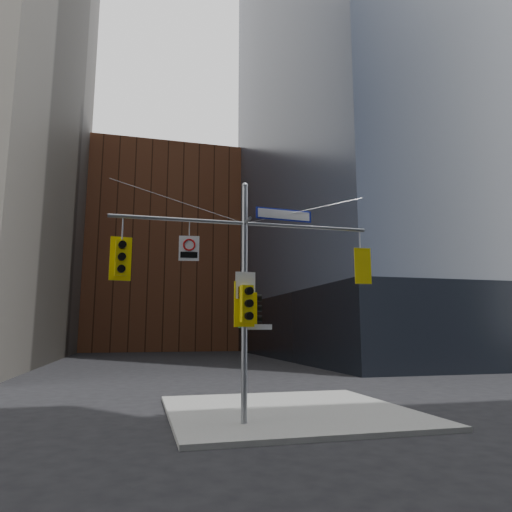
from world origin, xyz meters
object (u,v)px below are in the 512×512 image
street_sign_blade (284,215)px  signal_assembly (245,275)px  traffic_light_west_arm (121,258)px  traffic_light_pole_side (255,308)px  traffic_light_pole_front (246,304)px  traffic_light_east_arm (361,267)px  regulatory_sign_arm (189,247)px

street_sign_blade → signal_assembly: bearing=174.8°
traffic_light_west_arm → traffic_light_pole_side: traffic_light_west_arm is taller
traffic_light_pole_front → street_sign_blade: (1.26, 0.27, 2.81)m
traffic_light_west_arm → traffic_light_east_arm: traffic_light_west_arm is taller
signal_assembly → traffic_light_west_arm: (-3.58, 0.01, 0.38)m
traffic_light_west_arm → traffic_light_pole_front: traffic_light_west_arm is taller
signal_assembly → traffic_light_west_arm: signal_assembly is taller
signal_assembly → traffic_light_pole_side: 1.04m
street_sign_blade → traffic_light_pole_front: bearing=-173.3°
traffic_light_west_arm → traffic_light_east_arm: size_ratio=1.09×
traffic_light_pole_front → traffic_light_east_arm: bearing=-4.1°
traffic_light_pole_front → street_sign_blade: 3.09m
signal_assembly → traffic_light_pole_front: signal_assembly is taller
traffic_light_pole_side → street_sign_blade: size_ratio=0.50×
signal_assembly → regulatory_sign_arm: 1.84m
traffic_light_east_arm → regulatory_sign_arm: regulatory_sign_arm is taller
signal_assembly → regulatory_sign_arm: (-1.68, -0.02, 0.76)m
traffic_light_pole_side → traffic_light_west_arm: bearing=104.5°
traffic_light_east_arm → signal_assembly: bearing=3.5°
traffic_light_west_arm → traffic_light_east_arm: bearing=-7.6°
regulatory_sign_arm → traffic_light_pole_side: bearing=7.6°
traffic_light_pole_side → traffic_light_pole_front: (-0.32, -0.26, 0.12)m
traffic_light_pole_side → traffic_light_pole_front: 0.43m
street_sign_blade → regulatory_sign_arm: (-2.94, -0.02, -1.18)m
traffic_light_west_arm → signal_assembly: bearing=-7.7°
traffic_light_pole_side → traffic_light_pole_front: size_ratio=0.70×
traffic_light_east_arm → street_sign_blade: (-2.58, 0.00, 1.55)m
traffic_light_west_arm → traffic_light_pole_side: (3.89, -0.02, -1.38)m
traffic_light_east_arm → regulatory_sign_arm: 5.53m
signal_assembly → traffic_light_pole_side: bearing=-0.5°
signal_assembly → traffic_light_pole_front: 0.92m
traffic_light_east_arm → street_sign_blade: bearing=3.4°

